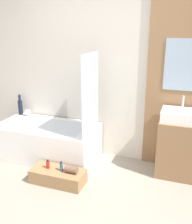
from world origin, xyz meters
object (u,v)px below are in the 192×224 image
bathtub (48,141)px  vase_tall_dark (20,107)px  vase_round_light (27,113)px  sink (181,116)px  bottle_soap_secondary (61,167)px  bottle_soap_primary (48,164)px  wooden_step_bench (58,176)px

bathtub → vase_tall_dark: bearing=155.9°
vase_round_light → bathtub: bearing=-28.2°
sink → vase_round_light: 2.40m
sink → bottle_soap_secondary: size_ratio=3.86×
vase_tall_dark → vase_round_light: vase_tall_dark is taller
sink → vase_round_light: bearing=177.0°
vase_tall_dark → bottle_soap_primary: bearing=-41.5°
sink → vase_round_light: size_ratio=4.76×
vase_tall_dark → bottle_soap_secondary: size_ratio=2.58×
vase_tall_dark → bottle_soap_secondary: 1.50m
bathtub → vase_round_light: bearing=151.8°
vase_round_light → bottle_soap_primary: size_ratio=0.89×
vase_tall_dark → vase_round_light: 0.16m
wooden_step_bench → vase_round_light: 1.37m
wooden_step_bench → vase_round_light: size_ratio=6.63×
wooden_step_bench → sink: bearing=26.7°
wooden_step_bench → bottle_soap_secondary: bearing=0.0°
wooden_step_bench → sink: (1.41, 0.71, 0.75)m
sink → vase_tall_dark: size_ratio=1.49×
bathtub → sink: sink is taller
sink → vase_round_light: (-2.38, 0.13, -0.26)m
vase_round_light → bottle_soap_primary: vase_round_light is taller
vase_tall_dark → bottle_soap_primary: 1.36m
bathtub → bottle_soap_primary: 0.65m
wooden_step_bench → bathtub: bearing=128.8°
bathtub → bottle_soap_primary: bearing=-60.8°
vase_round_light → bottle_soap_secondary: 1.36m
bathtub → wooden_step_bench: (0.45, -0.56, -0.18)m
bathtub → wooden_step_bench: size_ratio=2.13×
sink → bottle_soap_primary: (-1.55, -0.71, -0.61)m
vase_round_light → bottle_soap_secondary: vase_round_light is taller
sink → bottle_soap_secondary: bearing=-152.4°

